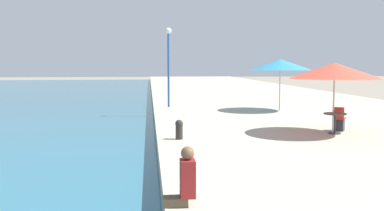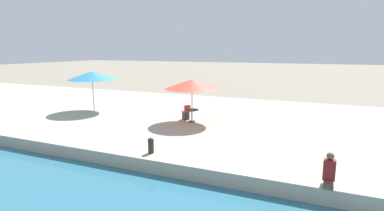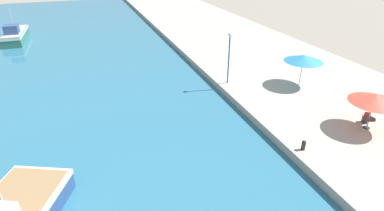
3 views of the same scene
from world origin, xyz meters
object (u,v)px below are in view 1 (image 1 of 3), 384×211
person_at_quay (185,179)px  lamppost (168,54)px  mooring_bollard (179,129)px  cafe_chair_left (339,122)px  cafe_umbrella_pink (335,71)px  cafe_umbrella_white (280,65)px  cafe_table (335,119)px

person_at_quay → lamppost: lamppost is taller
person_at_quay → mooring_bollard: (0.37, 6.69, -0.12)m
cafe_chair_left → lamppost: 11.57m
cafe_umbrella_pink → cafe_umbrella_white: bearing=86.9°
cafe_table → lamppost: lamppost is taller
person_at_quay → mooring_bollard: size_ratio=1.62×
cafe_chair_left → cafe_umbrella_pink: bearing=-93.3°
cafe_umbrella_white → lamppost: size_ratio=0.72×
cafe_umbrella_pink → cafe_umbrella_white: 7.63m
mooring_bollard → cafe_chair_left: bearing=10.8°
cafe_umbrella_white → cafe_chair_left: bearing=-89.1°
mooring_bollard → lamppost: size_ratio=0.14×
cafe_umbrella_white → person_at_quay: 16.26m
lamppost → person_at_quay: bearing=-91.7°
person_at_quay → lamppost: size_ratio=0.23×
cafe_table → mooring_bollard: size_ratio=1.22×
cafe_chair_left → person_at_quay: (-6.45, -7.84, 0.15)m
cafe_umbrella_pink → mooring_bollard: cafe_umbrella_pink is taller
cafe_umbrella_white → cafe_chair_left: (0.11, -6.99, -2.14)m
mooring_bollard → lamppost: bearing=89.2°
cafe_chair_left → cafe_umbrella_white: bearing=127.4°
mooring_bollard → cafe_umbrella_pink: bearing=5.5°
cafe_umbrella_white → cafe_chair_left: 7.31m
lamppost → cafe_chair_left: bearing=-58.2°
mooring_bollard → lamppost: (0.15, 10.70, 2.74)m
cafe_umbrella_pink → cafe_table: bearing=25.9°
cafe_table → cafe_chair_left: 0.75m
cafe_table → cafe_umbrella_pink: bearing=-154.1°
cafe_table → person_at_quay: (-6.02, -7.26, -0.06)m
cafe_table → person_at_quay: size_ratio=0.75×
cafe_chair_left → mooring_bollard: 6.19m
cafe_umbrella_white → person_at_quay: cafe_umbrella_white is taller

